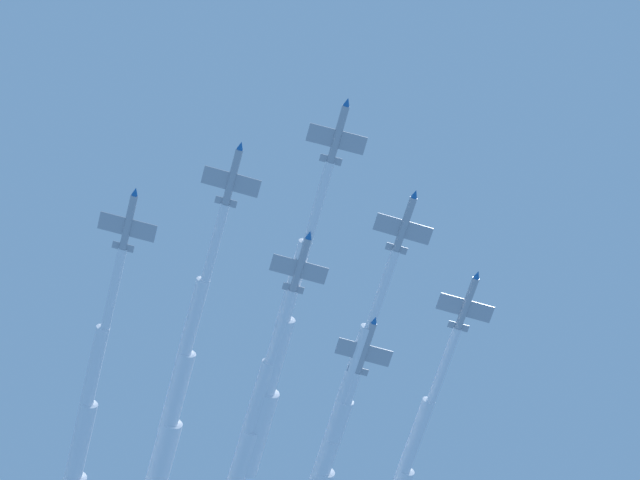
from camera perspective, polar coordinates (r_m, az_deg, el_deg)
name	(u,v)px	position (r m, az deg, el deg)	size (l,w,h in m)	color
jet_lead	(275,362)	(205.13, -1.91, -5.18)	(62.62, 15.69, 3.70)	#9EA3AD
jet_port_inner	(332,442)	(210.72, 0.50, -8.54)	(63.38, 14.43, 3.75)	#9EA3AD
jet_starboard_inner	(177,394)	(209.03, -6.05, -6.48)	(61.38, 15.16, 3.78)	#9EA3AD
jet_port_mid	(240,470)	(214.11, -3.41, -9.66)	(61.13, 14.53, 3.71)	#9EA3AD
jet_port_outer	(80,447)	(214.46, -10.09, -8.59)	(64.50, 16.22, 3.76)	#9EA3AD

